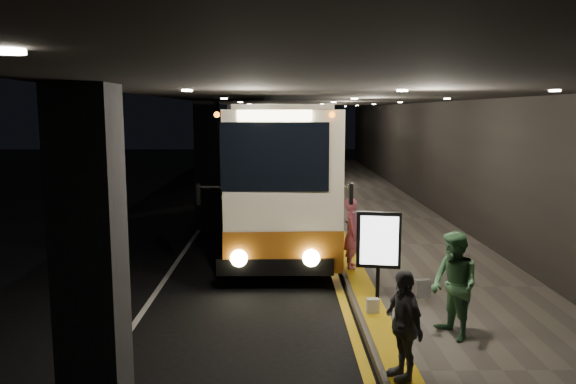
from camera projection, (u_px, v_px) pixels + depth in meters
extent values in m
plane|color=black|center=(245.00, 258.00, 15.65)|extent=(90.00, 90.00, 0.00)
cube|color=silver|center=(204.00, 222.00, 20.57)|extent=(0.12, 50.00, 0.01)
cube|color=gold|center=(317.00, 222.00, 20.62)|extent=(0.18, 50.00, 0.01)
cube|color=#514C44|center=(382.00, 220.00, 20.64)|extent=(4.50, 50.00, 0.15)
cube|color=gold|center=(331.00, 218.00, 20.61)|extent=(0.50, 50.00, 0.01)
cube|color=black|center=(446.00, 140.00, 20.25)|extent=(0.10, 50.00, 6.00)
cube|color=black|center=(90.00, 253.00, 7.40)|extent=(0.80, 0.80, 4.40)
cube|color=black|center=(208.00, 165.00, 19.27)|extent=(0.80, 0.80, 4.40)
cube|color=black|center=(236.00, 145.00, 31.15)|extent=(0.80, 0.80, 4.40)
cube|color=black|center=(322.00, 96.00, 19.97)|extent=(9.00, 50.00, 0.40)
cube|color=beige|center=(277.00, 165.00, 18.70)|extent=(3.06, 12.96, 3.65)
cube|color=#914815|center=(277.00, 205.00, 18.89)|extent=(3.08, 12.98, 0.97)
cube|color=black|center=(275.00, 157.00, 12.17)|extent=(2.36, 0.13, 1.50)
cube|color=black|center=(275.00, 266.00, 12.60)|extent=(2.64, 0.33, 0.38)
cylinder|color=black|center=(230.00, 245.00, 14.89)|extent=(0.30, 1.07, 1.07)
cylinder|color=black|center=(322.00, 244.00, 14.92)|extent=(0.30, 1.07, 1.07)
cylinder|color=black|center=(248.00, 197.00, 23.18)|extent=(0.30, 1.07, 1.07)
cylinder|color=black|center=(307.00, 197.00, 23.21)|extent=(0.30, 1.07, 1.07)
sphere|color=#FFEAA5|center=(239.00, 258.00, 12.47)|extent=(0.39, 0.39, 0.39)
sphere|color=#FFEAA5|center=(311.00, 258.00, 12.49)|extent=(0.39, 0.39, 0.39)
cube|color=#FFF2BF|center=(275.00, 116.00, 12.04)|extent=(1.61, 0.10, 0.24)
cube|color=beige|center=(279.00, 145.00, 33.80)|extent=(3.14, 11.77, 3.30)
cube|color=#914815|center=(279.00, 165.00, 33.98)|extent=(3.16, 11.79, 0.87)
cube|color=black|center=(279.00, 137.00, 27.91)|extent=(2.13, 0.19, 1.36)
cube|color=black|center=(279.00, 181.00, 28.31)|extent=(2.39, 0.40, 0.34)
cylinder|color=black|center=(259.00, 178.00, 30.36)|extent=(0.27, 0.97, 0.97)
cylinder|color=black|center=(299.00, 177.00, 30.39)|extent=(0.27, 0.97, 0.97)
cylinder|color=black|center=(263.00, 164.00, 37.85)|extent=(0.27, 0.97, 0.97)
cylinder|color=black|center=(296.00, 164.00, 37.88)|extent=(0.27, 0.97, 0.97)
cube|color=beige|center=(282.00, 136.00, 45.39)|extent=(3.02, 11.80, 3.31)
cube|color=#914815|center=(282.00, 151.00, 45.56)|extent=(3.04, 11.82, 0.88)
cube|color=black|center=(282.00, 129.00, 39.47)|extent=(2.14, 0.17, 1.36)
cube|color=black|center=(282.00, 161.00, 39.87)|extent=(2.40, 0.37, 0.34)
cylinder|color=black|center=(267.00, 159.00, 41.94)|extent=(0.27, 0.97, 0.97)
cylinder|color=black|center=(297.00, 159.00, 41.96)|extent=(0.27, 0.97, 0.97)
cylinder|color=black|center=(269.00, 152.00, 49.46)|extent=(0.27, 0.97, 0.97)
cylinder|color=black|center=(294.00, 152.00, 49.48)|extent=(0.27, 0.97, 0.97)
imported|color=#D46382|center=(352.00, 233.00, 13.98)|extent=(0.51, 0.70, 1.77)
imported|color=#43794E|center=(454.00, 285.00, 9.63)|extent=(0.81, 1.04, 1.87)
imported|color=#525257|center=(403.00, 324.00, 8.16)|extent=(0.74, 1.06, 1.65)
cube|color=black|center=(422.00, 288.00, 11.82)|extent=(0.34, 0.22, 0.39)
cube|color=#B3B2A7|center=(373.00, 306.00, 10.89)|extent=(0.25, 0.16, 0.29)
cylinder|color=black|center=(378.00, 285.00, 11.49)|extent=(0.08, 0.08, 0.73)
cube|color=black|center=(379.00, 240.00, 11.36)|extent=(0.90, 0.25, 1.15)
cube|color=white|center=(379.00, 241.00, 11.30)|extent=(0.75, 0.15, 1.00)
cylinder|color=black|center=(348.00, 243.00, 14.41)|extent=(0.05, 0.05, 1.10)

